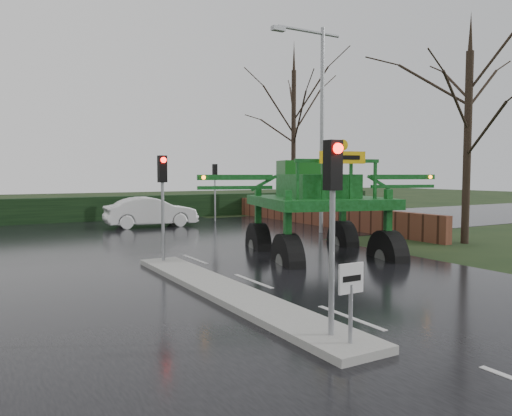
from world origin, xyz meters
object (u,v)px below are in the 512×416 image
traffic_signal_near (333,195)px  street_light_right (317,111)px  traffic_signal_far (215,179)px  crop_sprayer (285,191)px  traffic_signal_mid (163,185)px  white_sedan (151,227)px  keep_left_sign (351,290)px

traffic_signal_near → street_light_right: size_ratio=0.35×
traffic_signal_far → crop_sprayer: crop_sprayer is taller
traffic_signal_near → crop_sprayer: crop_sprayer is taller
traffic_signal_mid → white_sedan: traffic_signal_mid is taller
traffic_signal_near → crop_sprayer: (3.64, 6.95, -0.19)m
crop_sprayer → traffic_signal_near: bearing=-102.5°
keep_left_sign → traffic_signal_far: size_ratio=0.38×
traffic_signal_mid → traffic_signal_far: 14.75m
traffic_signal_far → street_light_right: bearing=101.9°
traffic_signal_mid → white_sedan: (3.36, 11.39, -2.59)m
crop_sprayer → street_light_right: bearing=61.1°
keep_left_sign → traffic_signal_mid: (0.00, 8.99, 1.53)m
traffic_signal_near → traffic_signal_mid: size_ratio=1.00×
traffic_signal_near → traffic_signal_far: (7.80, 21.02, 0.00)m
traffic_signal_far → street_light_right: size_ratio=0.35×
traffic_signal_near → traffic_signal_mid: (0.00, 8.50, 0.00)m
keep_left_sign → crop_sprayer: size_ratio=0.15×
traffic_signal_far → crop_sprayer: 14.67m
traffic_signal_near → traffic_signal_far: size_ratio=1.00×
traffic_signal_mid → crop_sprayer: 3.96m
street_light_right → crop_sprayer: street_light_right is taller
keep_left_sign → traffic_signal_near: bearing=90.0°
traffic_signal_mid → traffic_signal_far: same height
street_light_right → crop_sprayer: 9.16m
keep_left_sign → white_sedan: bearing=80.6°
traffic_signal_near → crop_sprayer: 7.85m
traffic_signal_mid → white_sedan: 12.15m
street_light_right → traffic_signal_mid: bearing=-154.6°
traffic_signal_near → traffic_signal_mid: bearing=90.0°
keep_left_sign → street_light_right: 17.23m
traffic_signal_far → street_light_right: (1.69, -8.01, 3.40)m
crop_sprayer → traffic_signal_far: bearing=88.7°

